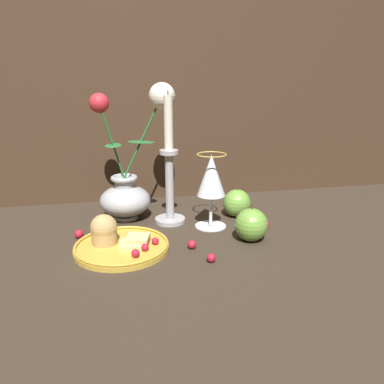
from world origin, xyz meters
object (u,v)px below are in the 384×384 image
vase (129,179)px  plate_with_pastries (117,241)px  wine_glass (211,179)px  apple_beside_vase (251,225)px  candlestick (169,176)px  apple_near_glass (237,203)px

vase → plate_with_pastries: bearing=-101.2°
wine_glass → apple_beside_vase: 0.14m
candlestick → apple_near_glass: bearing=1.9°
candlestick → plate_with_pastries: bearing=-134.2°
plate_with_pastries → candlestick: size_ratio=0.62×
plate_with_pastries → candlestick: bearing=45.8°
plate_with_pastries → wine_glass: (0.22, 0.09, 0.10)m
plate_with_pastries → apple_beside_vase: apple_beside_vase is taller
plate_with_pastries → candlestick: 0.21m
apple_beside_vase → plate_with_pastries: bearing=177.6°
wine_glass → apple_near_glass: (0.08, 0.06, -0.08)m
vase → wine_glass: vase is taller
candlestick → wine_glass: bearing=-28.5°
candlestick → apple_near_glass: size_ratio=3.81×
plate_with_pastries → wine_glass: bearing=21.0°
plate_with_pastries → vase: bearing=78.8°
vase → candlestick: bearing=-25.6°
wine_glass → apple_beside_vase: (0.07, -0.10, -0.08)m
apple_beside_vase → apple_near_glass: (0.02, 0.15, -0.00)m
wine_glass → plate_with_pastries: bearing=-159.0°
vase → apple_near_glass: size_ratio=4.03×
plate_with_pastries → apple_beside_vase: 0.29m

